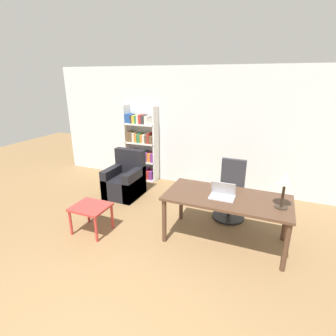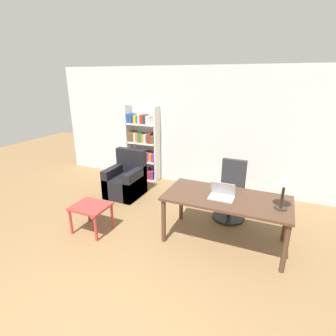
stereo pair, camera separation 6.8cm
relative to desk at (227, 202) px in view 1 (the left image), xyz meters
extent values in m
cube|color=silver|center=(-0.78, 2.06, 0.67)|extent=(8.00, 0.06, 2.70)
cube|color=#4C3323|center=(0.00, 0.00, 0.07)|extent=(1.85, 0.88, 0.04)
cylinder|color=#4C3323|center=(-0.87, -0.38, -0.31)|extent=(0.07, 0.07, 0.73)
cylinder|color=#4C3323|center=(0.87, -0.38, -0.31)|extent=(0.07, 0.07, 0.73)
cylinder|color=#4C3323|center=(-0.87, 0.38, -0.31)|extent=(0.07, 0.07, 0.73)
cylinder|color=#4C3323|center=(0.87, 0.38, -0.31)|extent=(0.07, 0.07, 0.73)
cube|color=#B2B2B7|center=(-0.06, -0.08, 0.10)|extent=(0.36, 0.24, 0.02)
cube|color=#B2B2B7|center=(-0.06, 0.00, 0.22)|extent=(0.36, 0.10, 0.22)
cube|color=navy|center=(-0.06, 0.00, 0.22)|extent=(0.33, 0.09, 0.19)
cylinder|color=#2D2319|center=(0.75, -0.06, 0.10)|extent=(0.17, 0.17, 0.01)
cylinder|color=#2D2319|center=(0.75, -0.06, 0.28)|extent=(0.04, 0.04, 0.35)
cone|color=#C6B793|center=(0.75, -0.06, 0.52)|extent=(0.25, 0.25, 0.14)
cylinder|color=black|center=(-0.07, 0.75, -0.66)|extent=(0.58, 0.58, 0.04)
cylinder|color=#262626|center=(-0.07, 0.75, -0.47)|extent=(0.06, 0.06, 0.34)
cube|color=#2D2D33|center=(-0.07, 0.75, -0.24)|extent=(0.45, 0.45, 0.10)
cube|color=#2D2D33|center=(-0.07, 0.93, 0.10)|extent=(0.43, 0.08, 0.59)
cube|color=#B2332D|center=(-2.09, -0.59, -0.23)|extent=(0.57, 0.51, 0.04)
cylinder|color=#B2332D|center=(-2.35, -0.81, -0.46)|extent=(0.04, 0.04, 0.43)
cylinder|color=#B2332D|center=(-1.84, -0.81, -0.46)|extent=(0.04, 0.04, 0.43)
cylinder|color=#B2332D|center=(-2.35, -0.37, -0.46)|extent=(0.04, 0.04, 0.43)
cylinder|color=#B2332D|center=(-1.84, -0.37, -0.46)|extent=(0.04, 0.04, 0.43)
cube|color=black|center=(-2.34, 0.83, -0.46)|extent=(0.69, 0.76, 0.43)
cube|color=black|center=(-2.34, 1.13, 0.03)|extent=(0.69, 0.16, 0.54)
cube|color=black|center=(-2.60, 0.83, -0.37)|extent=(0.16, 0.76, 0.62)
cube|color=black|center=(-2.08, 0.83, -0.37)|extent=(0.16, 0.76, 0.62)
cube|color=white|center=(-2.84, 1.87, 0.24)|extent=(0.04, 0.28, 1.83)
cube|color=white|center=(-2.06, 1.87, 0.24)|extent=(0.04, 0.28, 1.83)
cube|color=white|center=(-2.45, 1.87, -0.66)|extent=(0.78, 0.28, 0.04)
cube|color=orange|center=(-2.80, 1.87, -0.53)|extent=(0.06, 0.24, 0.22)
cube|color=#333338|center=(-2.73, 1.87, -0.51)|extent=(0.06, 0.24, 0.26)
cube|color=silver|center=(-2.65, 1.87, -0.54)|extent=(0.08, 0.24, 0.20)
cube|color=orange|center=(-2.56, 1.87, -0.55)|extent=(0.09, 0.24, 0.18)
cube|color=#234C99|center=(-2.47, 1.87, -0.55)|extent=(0.07, 0.24, 0.18)
cube|color=#333338|center=(-2.39, 1.87, -0.55)|extent=(0.08, 0.24, 0.18)
cube|color=#7F338C|center=(-2.32, 1.87, -0.52)|extent=(0.04, 0.24, 0.25)
cube|color=#B72D28|center=(-2.26, 1.87, -0.54)|extent=(0.08, 0.24, 0.20)
cube|color=#7F338C|center=(-2.17, 1.87, -0.53)|extent=(0.08, 0.24, 0.22)
cube|color=white|center=(-2.45, 1.87, -0.20)|extent=(0.78, 0.28, 0.04)
cube|color=silver|center=(-2.80, 1.87, -0.08)|extent=(0.06, 0.24, 0.21)
cube|color=#B72D28|center=(-2.73, 1.87, -0.06)|extent=(0.07, 0.24, 0.24)
cube|color=gold|center=(-2.66, 1.87, -0.09)|extent=(0.05, 0.24, 0.18)
cube|color=#234C99|center=(-2.59, 1.87, -0.07)|extent=(0.08, 0.24, 0.22)
cube|color=#333338|center=(-2.50, 1.87, -0.09)|extent=(0.08, 0.24, 0.20)
cube|color=#333338|center=(-2.42, 1.87, -0.09)|extent=(0.05, 0.24, 0.19)
cube|color=#2D7F47|center=(-2.36, 1.87, -0.06)|extent=(0.06, 0.24, 0.25)
cube|color=#7F338C|center=(-2.29, 1.87, -0.07)|extent=(0.06, 0.24, 0.23)
cube|color=orange|center=(-2.21, 1.87, -0.08)|extent=(0.09, 0.24, 0.21)
cube|color=#7F338C|center=(-2.13, 1.87, -0.07)|extent=(0.07, 0.24, 0.22)
cube|color=white|center=(-2.45, 1.87, 0.26)|extent=(0.78, 0.28, 0.04)
cube|color=brown|center=(-2.78, 1.87, 0.40)|extent=(0.09, 0.24, 0.24)
cube|color=brown|center=(-2.69, 1.87, 0.39)|extent=(0.08, 0.24, 0.24)
cube|color=silver|center=(-2.62, 1.87, 0.39)|extent=(0.05, 0.24, 0.23)
cube|color=orange|center=(-2.56, 1.87, 0.37)|extent=(0.06, 0.24, 0.20)
cube|color=#2D7F47|center=(-2.48, 1.87, 0.38)|extent=(0.08, 0.24, 0.22)
cube|color=orange|center=(-2.40, 1.87, 0.37)|extent=(0.06, 0.24, 0.20)
cube|color=silver|center=(-2.34, 1.87, 0.38)|extent=(0.06, 0.24, 0.21)
cube|color=brown|center=(-2.27, 1.87, 0.37)|extent=(0.05, 0.24, 0.20)
cube|color=#B72D28|center=(-2.22, 1.87, 0.40)|extent=(0.04, 0.24, 0.25)
cube|color=brown|center=(-2.15, 1.87, 0.37)|extent=(0.08, 0.24, 0.19)
cube|color=white|center=(-2.45, 1.87, 0.71)|extent=(0.78, 0.28, 0.04)
cube|color=#234C99|center=(-2.79, 1.87, 0.84)|extent=(0.07, 0.24, 0.21)
cube|color=#234C99|center=(-2.72, 1.87, 0.83)|extent=(0.07, 0.24, 0.20)
cube|color=#333338|center=(-2.66, 1.87, 0.83)|extent=(0.04, 0.24, 0.19)
cube|color=gold|center=(-2.60, 1.87, 0.83)|extent=(0.06, 0.24, 0.19)
cube|color=#2D7F47|center=(-2.54, 1.87, 0.83)|extent=(0.04, 0.24, 0.20)
cube|color=silver|center=(-2.49, 1.87, 0.85)|extent=(0.05, 0.24, 0.23)
cube|color=#B72D28|center=(-2.42, 1.87, 0.84)|extent=(0.07, 0.24, 0.21)
cube|color=#333338|center=(-2.35, 1.87, 0.83)|extent=(0.07, 0.24, 0.20)
cube|color=silver|center=(-2.26, 1.87, 0.83)|extent=(0.08, 0.24, 0.19)
camera|label=1|loc=(0.56, -3.63, 1.80)|focal=28.00mm
camera|label=2|loc=(0.62, -3.60, 1.80)|focal=28.00mm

